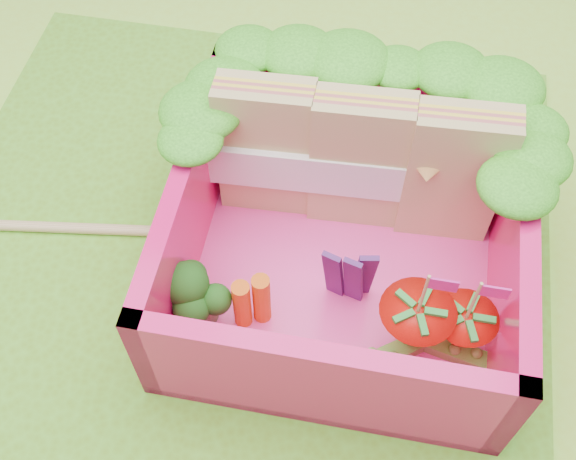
# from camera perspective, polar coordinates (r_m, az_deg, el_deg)

# --- Properties ---
(ground) EXTENTS (14.00, 14.00, 0.00)m
(ground) POSITION_cam_1_polar(r_m,az_deg,el_deg) (3.07, -4.08, -1.87)
(ground) COLOR #A7DB3D
(ground) RESTS_ON ground
(placemat) EXTENTS (2.60, 2.60, 0.03)m
(placemat) POSITION_cam_1_polar(r_m,az_deg,el_deg) (3.06, -4.10, -1.72)
(placemat) COLOR #63A325
(placemat) RESTS_ON ground
(bento_floor) EXTENTS (1.30, 1.30, 0.05)m
(bento_floor) POSITION_cam_1_polar(r_m,az_deg,el_deg) (2.97, 4.33, -3.09)
(bento_floor) COLOR #FF41A5
(bento_floor) RESTS_ON placemat
(bento_box) EXTENTS (1.30, 1.30, 0.55)m
(bento_box) POSITION_cam_1_polar(r_m,az_deg,el_deg) (2.76, 4.65, -0.43)
(bento_box) COLOR #F11468
(bento_box) RESTS_ON placemat
(lettuce_ruffle) EXTENTS (1.43, 0.77, 0.11)m
(lettuce_ruffle) POSITION_cam_1_polar(r_m,az_deg,el_deg) (2.78, 6.39, 10.80)
(lettuce_ruffle) COLOR #2B8317
(lettuce_ruffle) RESTS_ON bento_box
(sandwich_stack) EXTENTS (1.20, 0.23, 0.66)m
(sandwich_stack) POSITION_cam_1_polar(r_m,az_deg,el_deg) (2.85, 5.69, 5.42)
(sandwich_stack) COLOR tan
(sandwich_stack) RESTS_ON bento_floor
(broccoli) EXTENTS (0.32, 0.32, 0.26)m
(broccoli) POSITION_cam_1_polar(r_m,az_deg,el_deg) (2.69, -7.05, -4.85)
(broccoli) COLOR #589246
(broccoli) RESTS_ON bento_floor
(carrot_sticks) EXTENTS (0.14, 0.10, 0.27)m
(carrot_sticks) POSITION_cam_1_polar(r_m,az_deg,el_deg) (2.71, -2.86, -5.65)
(carrot_sticks) COLOR #DB5312
(carrot_sticks) RESTS_ON bento_floor
(purple_wedges) EXTENTS (0.19, 0.06, 0.38)m
(purple_wedges) POSITION_cam_1_polar(r_m,az_deg,el_deg) (2.70, 4.96, -3.69)
(purple_wedges) COLOR #411751
(purple_wedges) RESTS_ON bento_floor
(strawberry_left) EXTENTS (0.28, 0.28, 0.52)m
(strawberry_left) POSITION_cam_1_polar(r_m,az_deg,el_deg) (2.68, 9.83, -7.62)
(strawberry_left) COLOR red
(strawberry_left) RESTS_ON bento_floor
(strawberry_right) EXTENTS (0.24, 0.24, 0.48)m
(strawberry_right) POSITION_cam_1_polar(r_m,az_deg,el_deg) (2.73, 13.47, -7.77)
(strawberry_right) COLOR red
(strawberry_right) RESTS_ON bento_floor
(snap_peas) EXTENTS (0.61, 0.26, 0.05)m
(snap_peas) POSITION_cam_1_polar(r_m,az_deg,el_deg) (2.77, 10.61, -9.83)
(snap_peas) COLOR #54A233
(snap_peas) RESTS_ON bento_floor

